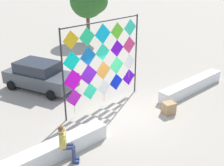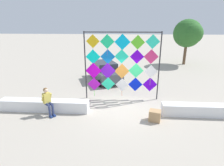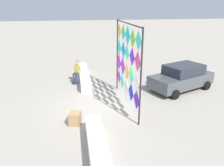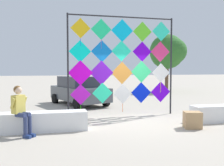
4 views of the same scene
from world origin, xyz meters
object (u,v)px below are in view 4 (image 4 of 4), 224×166
object	(u,v)px
kite_display_rack	(122,59)
cardboard_box_large	(192,120)
seated_vendor	(21,107)
parked_car	(79,90)
tree_broadleaf	(168,52)

from	to	relation	value
kite_display_rack	cardboard_box_large	bearing A→B (deg)	-57.33
seated_vendor	cardboard_box_large	distance (m)	5.32
kite_display_rack	cardboard_box_large	xyz separation A→B (m)	(1.66, -2.59, -2.03)
seated_vendor	parked_car	bearing A→B (deg)	69.37
seated_vendor	parked_car	distance (m)	6.44
tree_broadleaf	seated_vendor	bearing A→B (deg)	-130.15
seated_vendor	tree_broadleaf	distance (m)	16.31
seated_vendor	parked_car	world-z (taller)	parked_car
seated_vendor	cardboard_box_large	world-z (taller)	seated_vendor
kite_display_rack	tree_broadleaf	distance (m)	12.09
kite_display_rack	tree_broadleaf	bearing A→B (deg)	55.74
kite_display_rack	seated_vendor	world-z (taller)	kite_display_rack
kite_display_rack	tree_broadleaf	world-z (taller)	tree_broadleaf
kite_display_rack	cardboard_box_large	world-z (taller)	kite_display_rack
cardboard_box_large	kite_display_rack	bearing A→B (deg)	122.67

